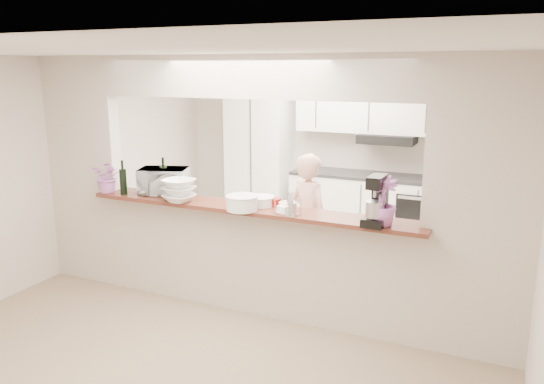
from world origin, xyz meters
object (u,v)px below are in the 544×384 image
Objects in this scene: toaster_oven at (164,181)px; person at (309,222)px; stand_mixer at (377,203)px; refrigerator at (491,192)px.

person is (1.35, 0.75, -0.48)m from toaster_oven.
person is at bearing 135.14° from stand_mixer.
refrigerator is at bearing 20.69° from toaster_oven.
toaster_oven is 1.61m from person.
stand_mixer reaches higher than person.
person is at bearing -133.23° from refrigerator.
toaster_oven is 0.33× the size of person.
refrigerator is 2.93m from stand_mixer.
refrigerator reaches higher than stand_mixer.
toaster_oven is 2.29m from stand_mixer.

